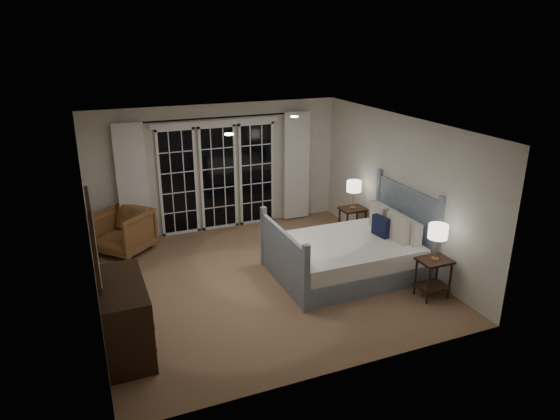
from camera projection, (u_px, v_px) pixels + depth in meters
name	position (u px, v px, depth m)	size (l,w,h in m)	color
floor	(263.00, 280.00, 8.07)	(5.00, 5.00, 0.00)	brown
ceiling	(261.00, 126.00, 7.22)	(5.00, 5.00, 0.00)	white
wall_left	(89.00, 230.00, 6.75)	(0.02, 5.00, 2.50)	silver
wall_right	(398.00, 188.00, 8.54)	(0.02, 5.00, 2.50)	silver
wall_back	(218.00, 168.00, 9.82)	(5.00, 0.02, 2.50)	silver
wall_front	(341.00, 277.00, 5.47)	(5.00, 0.02, 2.50)	silver
french_doors	(218.00, 176.00, 9.84)	(2.50, 0.04, 2.20)	black
curtain_rod	(217.00, 118.00, 9.39)	(0.03, 0.03, 3.50)	black
curtain_left	(133.00, 184.00, 9.16)	(0.55, 0.10, 2.25)	white
curtain_right	(296.00, 166.00, 10.34)	(0.55, 0.10, 2.25)	white
downlight_a	(294.00, 117.00, 8.03)	(0.12, 0.12, 0.01)	white
downlight_b	(229.00, 134.00, 6.66)	(0.12, 0.12, 0.01)	white
bed	(350.00, 254.00, 8.19)	(2.32, 1.67, 1.36)	gray
nightstand_left	(433.00, 272.00, 7.43)	(0.47, 0.38, 0.61)	black
nightstand_right	(352.00, 218.00, 9.57)	(0.47, 0.38, 0.61)	black
lamp_left	(438.00, 232.00, 7.21)	(0.28, 0.28, 0.55)	#BF854C
lamp_right	(354.00, 187.00, 9.36)	(0.28, 0.28, 0.54)	#BF854C
armchair	(123.00, 231.00, 8.95)	(0.85, 0.88, 0.80)	brown
dresser	(124.00, 317.00, 6.15)	(0.56, 1.31, 0.93)	black
mirror	(93.00, 239.00, 5.70)	(0.05, 0.85, 1.00)	black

